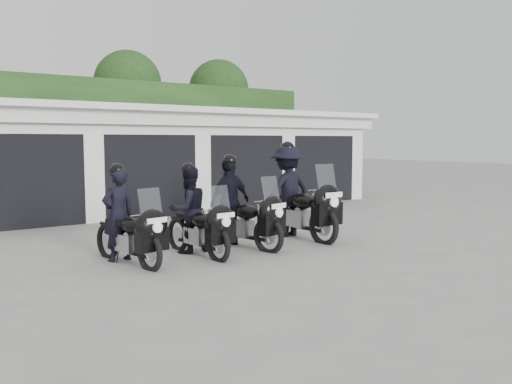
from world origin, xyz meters
TOP-DOWN VIEW (x-y plane):
  - ground at (0.00, 0.00)m, footprint 80.00×80.00m
  - garage_block at (-0.00, 8.06)m, footprint 16.40×6.80m
  - background_vegetation at (0.37, 12.92)m, footprint 20.00×3.90m
  - police_bike_a at (-2.68, 0.72)m, footprint 0.77×1.97m
  - police_bike_b at (-1.41, 0.72)m, footprint 0.80×1.96m
  - police_bike_c at (-0.39, 0.86)m, footprint 1.10×2.09m
  - police_bike_d at (1.15, 1.02)m, footprint 1.26×2.40m

SIDE VIEW (x-z plane):
  - ground at x=0.00m, z-range 0.00..0.00m
  - police_bike_a at x=-2.68m, z-range -0.18..1.54m
  - police_bike_b at x=-1.41m, z-range -0.13..1.57m
  - police_bike_c at x=-0.39m, z-range -0.14..1.70m
  - police_bike_d at x=1.15m, z-range -0.15..1.94m
  - garage_block at x=0.00m, z-range -0.06..2.90m
  - background_vegetation at x=0.37m, z-range -0.13..5.67m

